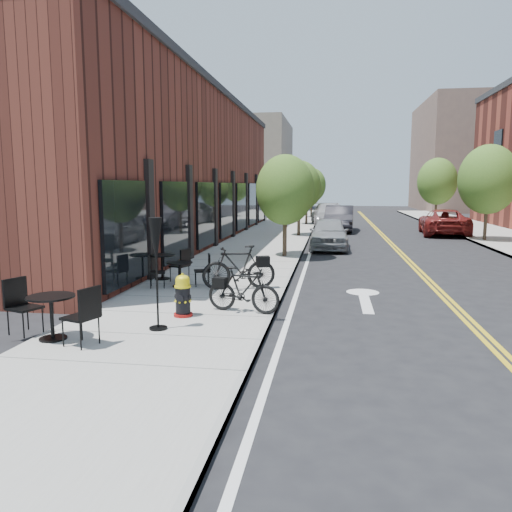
{
  "coord_description": "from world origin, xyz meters",
  "views": [
    {
      "loc": [
        1.16,
        -9.8,
        2.78
      ],
      "look_at": [
        -0.72,
        2.57,
        1.0
      ],
      "focal_mm": 35.0,
      "sensor_mm": 36.0,
      "label": 1
    }
  ],
  "objects_px": {
    "patio_umbrella": "(156,250)",
    "parked_car_b": "(339,218)",
    "bistro_set_c": "(162,263)",
    "bistro_set_b": "(180,271)",
    "bicycle_left": "(239,267)",
    "bicycle_right": "(243,290)",
    "bistro_set_a": "(52,311)",
    "parked_car_a": "(329,233)",
    "parked_car_far": "(444,222)",
    "parked_car_c": "(330,215)",
    "fire_hydrant": "(183,296)"
  },
  "relations": [
    {
      "from": "bicycle_left",
      "to": "bistro_set_b",
      "type": "height_order",
      "value": "bicycle_left"
    },
    {
      "from": "bicycle_left",
      "to": "bistro_set_c",
      "type": "height_order",
      "value": "bicycle_left"
    },
    {
      "from": "parked_car_far",
      "to": "bistro_set_c",
      "type": "bearing_deg",
      "value": 60.29
    },
    {
      "from": "fire_hydrant",
      "to": "patio_umbrella",
      "type": "xyz_separation_m",
      "value": [
        -0.18,
        -0.98,
        1.07
      ]
    },
    {
      "from": "bistro_set_c",
      "to": "patio_umbrella",
      "type": "height_order",
      "value": "patio_umbrella"
    },
    {
      "from": "bicycle_left",
      "to": "bistro_set_b",
      "type": "bearing_deg",
      "value": -110.15
    },
    {
      "from": "patio_umbrella",
      "to": "parked_car_b",
      "type": "xyz_separation_m",
      "value": [
        3.6,
        22.11,
        -0.83
      ]
    },
    {
      "from": "bicycle_left",
      "to": "parked_car_a",
      "type": "distance_m",
      "value": 9.8
    },
    {
      "from": "fire_hydrant",
      "to": "patio_umbrella",
      "type": "height_order",
      "value": "patio_umbrella"
    },
    {
      "from": "parked_car_far",
      "to": "bistro_set_b",
      "type": "bearing_deg",
      "value": 63.81
    },
    {
      "from": "bistro_set_b",
      "to": "parked_car_b",
      "type": "height_order",
      "value": "parked_car_b"
    },
    {
      "from": "bistro_set_b",
      "to": "parked_car_a",
      "type": "xyz_separation_m",
      "value": [
        3.83,
        9.46,
        0.14
      ]
    },
    {
      "from": "patio_umbrella",
      "to": "parked_car_b",
      "type": "bearing_deg",
      "value": 80.75
    },
    {
      "from": "bistro_set_b",
      "to": "parked_car_a",
      "type": "height_order",
      "value": "parked_car_a"
    },
    {
      "from": "bistro_set_b",
      "to": "parked_car_far",
      "type": "distance_m",
      "value": 19.68
    },
    {
      "from": "bistro_set_b",
      "to": "bistro_set_c",
      "type": "height_order",
      "value": "bistro_set_c"
    },
    {
      "from": "bistro_set_b",
      "to": "parked_car_c",
      "type": "height_order",
      "value": "parked_car_c"
    },
    {
      "from": "bistro_set_b",
      "to": "bistro_set_c",
      "type": "xyz_separation_m",
      "value": [
        -0.82,
        0.94,
        0.03
      ]
    },
    {
      "from": "bicycle_right",
      "to": "bistro_set_a",
      "type": "xyz_separation_m",
      "value": [
        -2.95,
        -2.33,
        0.02
      ]
    },
    {
      "from": "bistro_set_b",
      "to": "patio_umbrella",
      "type": "height_order",
      "value": "patio_umbrella"
    },
    {
      "from": "fire_hydrant",
      "to": "bicycle_right",
      "type": "distance_m",
      "value": 1.26
    },
    {
      "from": "bistro_set_c",
      "to": "bicycle_right",
      "type": "bearing_deg",
      "value": -27.97
    },
    {
      "from": "bicycle_right",
      "to": "patio_umbrella",
      "type": "relative_size",
      "value": 0.77
    },
    {
      "from": "parked_car_a",
      "to": "patio_umbrella",
      "type": "bearing_deg",
      "value": -102.93
    },
    {
      "from": "parked_car_a",
      "to": "parked_car_far",
      "type": "xyz_separation_m",
      "value": [
        6.35,
        7.39,
        0.03
      ]
    },
    {
      "from": "bistro_set_b",
      "to": "parked_car_far",
      "type": "height_order",
      "value": "parked_car_far"
    },
    {
      "from": "bicycle_left",
      "to": "parked_car_c",
      "type": "xyz_separation_m",
      "value": [
        2.18,
        21.68,
        0.1
      ]
    },
    {
      "from": "bistro_set_b",
      "to": "parked_car_a",
      "type": "distance_m",
      "value": 10.21
    },
    {
      "from": "bistro_set_b",
      "to": "parked_car_c",
      "type": "relative_size",
      "value": 0.3
    },
    {
      "from": "bistro_set_c",
      "to": "parked_car_far",
      "type": "relative_size",
      "value": 0.33
    },
    {
      "from": "bistro_set_a",
      "to": "patio_umbrella",
      "type": "bearing_deg",
      "value": 47.53
    },
    {
      "from": "bicycle_left",
      "to": "bistro_set_a",
      "type": "relative_size",
      "value": 0.99
    },
    {
      "from": "patio_umbrella",
      "to": "fire_hydrant",
      "type": "bearing_deg",
      "value": 79.28
    },
    {
      "from": "bistro_set_a",
      "to": "parked_car_c",
      "type": "height_order",
      "value": "parked_car_c"
    },
    {
      "from": "fire_hydrant",
      "to": "parked_car_c",
      "type": "bearing_deg",
      "value": 93.34
    },
    {
      "from": "parked_car_a",
      "to": "parked_car_far",
      "type": "relative_size",
      "value": 0.78
    },
    {
      "from": "bistro_set_a",
      "to": "parked_car_c",
      "type": "distance_m",
      "value": 26.74
    },
    {
      "from": "bistro_set_c",
      "to": "bistro_set_b",
      "type": "bearing_deg",
      "value": -28.42
    },
    {
      "from": "bicycle_left",
      "to": "parked_car_c",
      "type": "height_order",
      "value": "parked_car_c"
    },
    {
      "from": "bicycle_right",
      "to": "bistro_set_a",
      "type": "distance_m",
      "value": 3.76
    },
    {
      "from": "parked_car_a",
      "to": "parked_car_b",
      "type": "height_order",
      "value": "parked_car_b"
    },
    {
      "from": "bistro_set_a",
      "to": "parked_car_c",
      "type": "relative_size",
      "value": 0.35
    },
    {
      "from": "parked_car_a",
      "to": "parked_car_far",
      "type": "bearing_deg",
      "value": 49.25
    },
    {
      "from": "parked_car_b",
      "to": "parked_car_far",
      "type": "relative_size",
      "value": 0.91
    },
    {
      "from": "fire_hydrant",
      "to": "bicycle_right",
      "type": "relative_size",
      "value": 0.55
    },
    {
      "from": "bicycle_left",
      "to": "parked_car_b",
      "type": "relative_size",
      "value": 0.4
    },
    {
      "from": "bicycle_right",
      "to": "parked_car_a",
      "type": "height_order",
      "value": "parked_car_a"
    },
    {
      "from": "bicycle_left",
      "to": "patio_umbrella",
      "type": "height_order",
      "value": "patio_umbrella"
    },
    {
      "from": "fire_hydrant",
      "to": "bistro_set_c",
      "type": "distance_m",
      "value": 4.23
    },
    {
      "from": "bistro_set_a",
      "to": "parked_car_c",
      "type": "bearing_deg",
      "value": 99.01
    }
  ]
}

